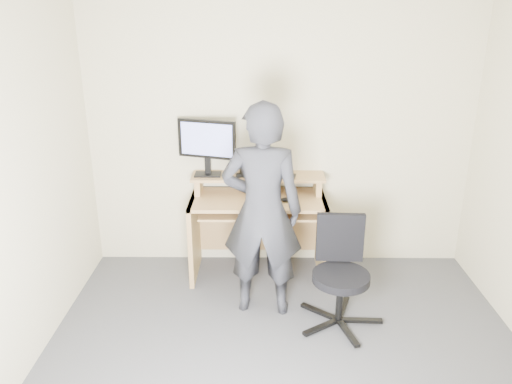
{
  "coord_description": "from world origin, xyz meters",
  "views": [
    {
      "loc": [
        -0.18,
        -2.68,
        2.32
      ],
      "look_at": [
        -0.21,
        1.05,
        0.95
      ],
      "focal_mm": 35.0,
      "sensor_mm": 36.0,
      "label": 1
    }
  ],
  "objects_px": {
    "office_chair": "(340,268)",
    "person": "(262,211)",
    "monitor": "(207,143)",
    "desk": "(258,215)"
  },
  "relations": [
    {
      "from": "monitor",
      "to": "office_chair",
      "type": "distance_m",
      "value": 1.6
    },
    {
      "from": "office_chair",
      "to": "person",
      "type": "relative_size",
      "value": 0.48
    },
    {
      "from": "desk",
      "to": "person",
      "type": "bearing_deg",
      "value": -87.04
    },
    {
      "from": "desk",
      "to": "monitor",
      "type": "bearing_deg",
      "value": 171.91
    },
    {
      "from": "monitor",
      "to": "person",
      "type": "height_order",
      "value": "person"
    },
    {
      "from": "monitor",
      "to": "office_chair",
      "type": "bearing_deg",
      "value": -22.05
    },
    {
      "from": "desk",
      "to": "office_chair",
      "type": "bearing_deg",
      "value": -52.25
    },
    {
      "from": "monitor",
      "to": "person",
      "type": "relative_size",
      "value": 0.3
    },
    {
      "from": "desk",
      "to": "monitor",
      "type": "xyz_separation_m",
      "value": [
        -0.45,
        0.06,
        0.67
      ]
    },
    {
      "from": "monitor",
      "to": "office_chair",
      "type": "height_order",
      "value": "monitor"
    }
  ]
}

